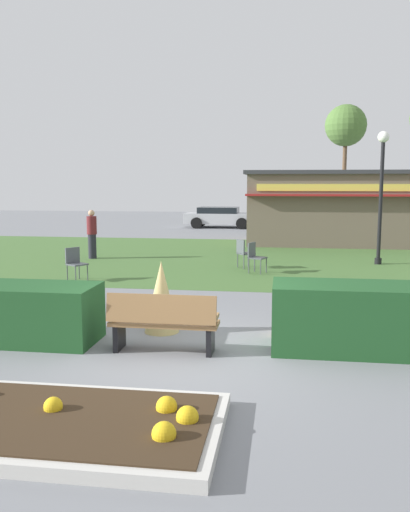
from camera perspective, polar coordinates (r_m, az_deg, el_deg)
ground_plane at (r=8.41m, az=-1.87°, el=-10.41°), size 80.00×80.00×0.00m
lawn_patch at (r=19.03m, az=3.91°, el=-0.15°), size 36.00×12.00×0.01m
flower_bed at (r=6.34m, az=-18.37°, el=-16.23°), size 4.29×1.92×0.31m
park_bench at (r=8.41m, az=-4.44°, el=-7.01°), size 1.70×0.53×0.95m
hedge_left at (r=9.44m, az=-18.18°, el=-5.78°), size 2.29×1.10×0.95m
hedge_right at (r=8.78m, az=15.67°, el=-6.34°), size 2.59×1.10×1.06m
ornamental_grass_behind_left at (r=9.39m, az=8.69°, el=-5.58°), size 0.51×0.51×0.94m
ornamental_grass_behind_right at (r=9.53m, az=-4.63°, el=-4.30°), size 0.61×0.61×1.27m
lamppost_far at (r=18.15m, az=18.17°, el=7.50°), size 0.36×0.36×4.23m
trash_bin at (r=9.18m, az=-18.68°, el=-6.36°), size 0.52×0.52×0.89m
food_kiosk at (r=24.23m, az=14.15°, el=5.05°), size 8.17×4.84×3.12m
cafe_chair_west at (r=14.90m, az=-13.58°, el=-0.53°), size 0.61×0.61×0.89m
cafe_chair_east at (r=16.64m, az=4.10°, el=0.52°), size 0.61×0.61×0.89m
cafe_chair_center at (r=15.78m, az=5.30°, el=0.11°), size 0.58×0.58×0.89m
person_strolling at (r=19.08m, az=-11.87°, el=2.31°), size 0.34×0.34×1.69m
parked_car_west_slot at (r=31.66m, az=1.63°, el=4.19°), size 4.22×2.10×1.20m
parked_car_center_slot at (r=31.49m, az=11.16°, el=4.03°), size 4.26×2.17×1.20m
tree_left_bg at (r=38.68m, az=14.67°, el=13.11°), size 2.80×2.80×7.85m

